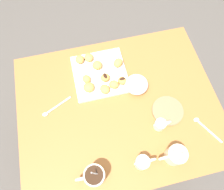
% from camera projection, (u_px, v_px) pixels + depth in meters
% --- Properties ---
extents(ground_plane, '(8.00, 8.00, 0.00)m').
position_uv_depth(ground_plane, '(116.00, 136.00, 1.68)').
color(ground_plane, '#514C47').
extents(dining_table, '(1.00, 0.80, 0.70)m').
position_uv_depth(dining_table, '(118.00, 114.00, 1.15)').
color(dining_table, '#A36633').
rests_on(dining_table, ground_plane).
extents(pastry_plate_square, '(0.28, 0.28, 0.02)m').
position_uv_depth(pastry_plate_square, '(100.00, 74.00, 1.10)').
color(pastry_plate_square, white).
rests_on(pastry_plate_square, dining_table).
extents(coffee_mug_cream_left, '(0.12, 0.08, 0.14)m').
position_uv_depth(coffee_mug_cream_left, '(175.00, 155.00, 0.89)').
color(coffee_mug_cream_left, silver).
rests_on(coffee_mug_cream_left, dining_table).
extents(coffee_mug_cream_right, '(0.13, 0.09, 0.15)m').
position_uv_depth(coffee_mug_cream_right, '(94.00, 176.00, 0.86)').
color(coffee_mug_cream_right, silver).
rests_on(coffee_mug_cream_right, dining_table).
extents(cream_pitcher_white, '(0.10, 0.06, 0.07)m').
position_uv_depth(cream_pitcher_white, '(143.00, 162.00, 0.89)').
color(cream_pitcher_white, white).
rests_on(cream_pitcher_white, dining_table).
extents(ice_cream_bowl, '(0.12, 0.12, 0.09)m').
position_uv_depth(ice_cream_bowl, '(137.00, 84.00, 1.04)').
color(ice_cream_bowl, white).
rests_on(ice_cream_bowl, dining_table).
extents(chocolate_sauce_pitcher, '(0.09, 0.05, 0.06)m').
position_uv_depth(chocolate_sauce_pitcher, '(160.00, 124.00, 0.97)').
color(chocolate_sauce_pitcher, white).
rests_on(chocolate_sauce_pitcher, dining_table).
extents(saucer_coral_left, '(0.15, 0.15, 0.01)m').
position_uv_depth(saucer_coral_left, '(168.00, 111.00, 1.02)').
color(saucer_coral_left, '#E5704C').
rests_on(saucer_coral_left, dining_table).
extents(loose_spoon_near_saucer, '(0.15, 0.08, 0.01)m').
position_uv_depth(loose_spoon_near_saucer, '(54.00, 109.00, 1.03)').
color(loose_spoon_near_saucer, silver).
rests_on(loose_spoon_near_saucer, dining_table).
extents(loose_spoon_by_plate, '(0.09, 0.14, 0.01)m').
position_uv_depth(loose_spoon_by_plate, '(204.00, 127.00, 0.99)').
color(loose_spoon_by_plate, silver).
rests_on(loose_spoon_by_plate, dining_table).
extents(beignet_0, '(0.07, 0.07, 0.04)m').
position_uv_depth(beignet_0, '(89.00, 87.00, 1.04)').
color(beignet_0, '#D19347').
rests_on(beignet_0, pastry_plate_square).
extents(beignet_1, '(0.05, 0.06, 0.03)m').
position_uv_depth(beignet_1, '(89.00, 57.00, 1.11)').
color(beignet_1, '#D19347').
rests_on(beignet_1, pastry_plate_square).
extents(beignet_2, '(0.05, 0.05, 0.04)m').
position_uv_depth(beignet_2, '(105.00, 78.00, 1.06)').
color(beignet_2, '#D19347').
rests_on(beignet_2, pastry_plate_square).
extents(chocolate_drizzle_2, '(0.02, 0.03, 0.00)m').
position_uv_depth(chocolate_drizzle_2, '(105.00, 76.00, 1.04)').
color(chocolate_drizzle_2, black).
rests_on(chocolate_drizzle_2, beignet_2).
extents(beignet_3, '(0.05, 0.06, 0.03)m').
position_uv_depth(beignet_3, '(87.00, 79.00, 1.06)').
color(beignet_3, '#D19347').
rests_on(beignet_3, pastry_plate_square).
extents(beignet_4, '(0.07, 0.07, 0.04)m').
position_uv_depth(beignet_4, '(97.00, 65.00, 1.09)').
color(beignet_4, '#D19347').
rests_on(beignet_4, pastry_plate_square).
extents(beignet_5, '(0.05, 0.05, 0.03)m').
position_uv_depth(beignet_5, '(80.00, 59.00, 1.11)').
color(beignet_5, '#D19347').
rests_on(beignet_5, pastry_plate_square).
extents(beignet_6, '(0.05, 0.05, 0.04)m').
position_uv_depth(beignet_6, '(122.00, 81.00, 1.05)').
color(beignet_6, '#D19347').
rests_on(beignet_6, pastry_plate_square).
extents(chocolate_drizzle_6, '(0.03, 0.02, 0.00)m').
position_uv_depth(chocolate_drizzle_6, '(122.00, 79.00, 1.03)').
color(chocolate_drizzle_6, black).
rests_on(chocolate_drizzle_6, beignet_6).
extents(beignet_7, '(0.06, 0.07, 0.03)m').
position_uv_depth(beignet_7, '(105.00, 89.00, 1.04)').
color(beignet_7, '#D19347').
rests_on(beignet_7, pastry_plate_square).
extents(beignet_8, '(0.07, 0.07, 0.04)m').
position_uv_depth(beignet_8, '(118.00, 63.00, 1.10)').
color(beignet_8, '#D19347').
rests_on(beignet_8, pastry_plate_square).
extents(beignet_9, '(0.07, 0.06, 0.04)m').
position_uv_depth(beignet_9, '(114.00, 85.00, 1.05)').
color(beignet_9, '#D19347').
rests_on(beignet_9, pastry_plate_square).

